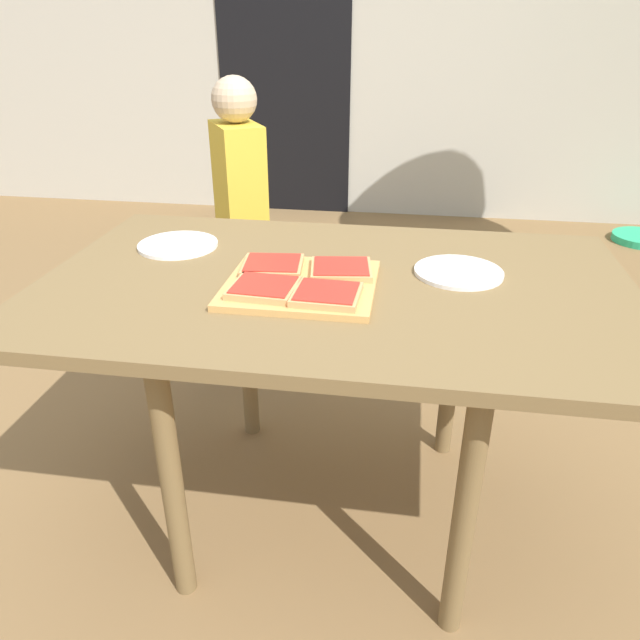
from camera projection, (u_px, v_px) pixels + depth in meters
name	position (u px, v px, depth m)	size (l,w,h in m)	color
ground_plane	(332.00, 508.00, 1.73)	(16.00, 16.00, 0.00)	olive
house_wall_back	(400.00, 8.00, 3.83)	(8.00, 0.20, 2.65)	#BCB7A8
house_door	(284.00, 63.00, 3.99)	(0.90, 0.02, 2.00)	black
dining_table	(335.00, 309.00, 1.44)	(1.39, 0.86, 0.72)	brown
cutting_board	(301.00, 285.00, 1.37)	(0.34, 0.32, 0.02)	tan
pizza_slice_near_left	(264.00, 288.00, 1.31)	(0.15, 0.14, 0.02)	#E79C60
pizza_slice_far_right	(341.00, 269.00, 1.41)	(0.16, 0.15, 0.02)	#E79C60
pizza_slice_near_right	(328.00, 294.00, 1.28)	(0.15, 0.14, 0.02)	#E79C60
pizza_slice_far_left	(273.00, 265.00, 1.43)	(0.15, 0.15, 0.02)	#E79C60
plate_white_right	(459.00, 272.00, 1.44)	(0.21, 0.21, 0.01)	white
plate_white_left	(178.00, 245.00, 1.61)	(0.21, 0.21, 0.01)	white
child_left	(241.00, 217.00, 2.16)	(0.24, 0.28, 1.11)	#3E4E63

